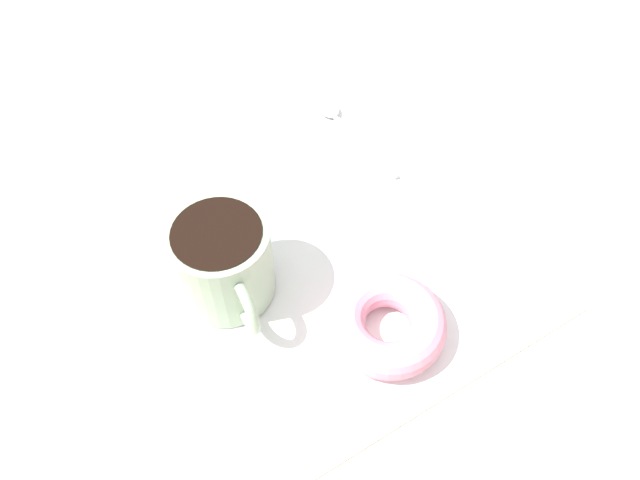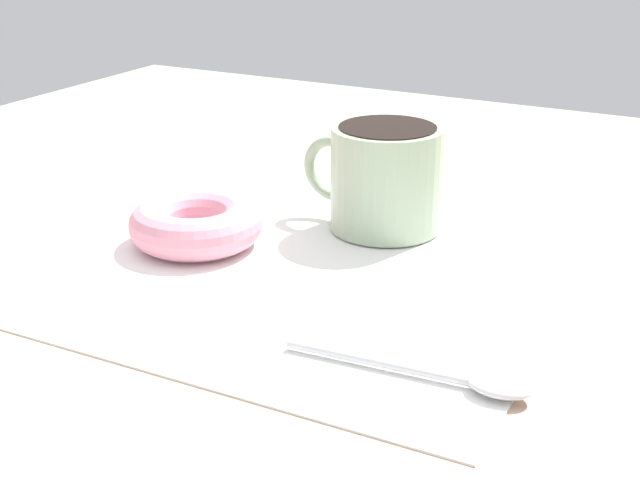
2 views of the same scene
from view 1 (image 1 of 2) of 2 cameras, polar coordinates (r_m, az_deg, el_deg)
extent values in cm
cube|color=tan|center=(62.04, 1.55, -1.24)|extent=(120.00, 120.00, 2.00)
cube|color=white|center=(60.64, 0.00, -1.20)|extent=(36.11, 36.11, 0.30)
cylinder|color=#9EB793|center=(55.54, -8.90, -1.95)|extent=(8.91, 8.91, 8.30)
cylinder|color=black|center=(52.37, -9.44, 0.50)|extent=(7.71, 7.71, 0.60)
torus|color=#9EB793|center=(52.91, -6.94, -5.88)|extent=(1.25, 5.60, 5.55)
torus|color=pink|center=(54.83, 6.18, -7.62)|extent=(10.34, 10.34, 3.23)
ellipsoid|color=silver|center=(73.70, 0.62, 12.00)|extent=(2.65, 3.76, 0.90)
cylinder|color=silver|center=(69.78, 3.97, 8.72)|extent=(1.40, 11.72, 0.56)
camera|label=2|loc=(0.94, 24.09, 35.83)|focal=50.00mm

